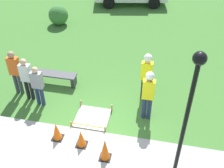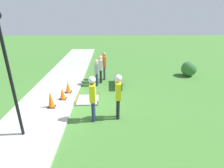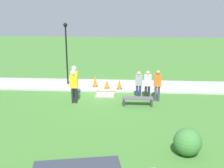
% 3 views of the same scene
% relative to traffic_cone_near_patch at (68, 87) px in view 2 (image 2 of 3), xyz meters
% --- Properties ---
extents(ground_plane, '(60.00, 60.00, 0.00)m').
position_rel_traffic_cone_near_patch_xyz_m(ground_plane, '(1.20, 0.53, -0.42)').
color(ground_plane, '#3D702D').
extents(sidewalk, '(28.00, 2.77, 0.10)m').
position_rel_traffic_cone_near_patch_xyz_m(sidewalk, '(1.20, -0.85, -0.37)').
color(sidewalk, '#9E9E99').
rests_on(sidewalk, ground_plane).
extents(wet_concrete_patch, '(1.21, 1.14, 0.28)m').
position_rel_traffic_cone_near_patch_xyz_m(wet_concrete_patch, '(0.83, 1.16, -0.38)').
color(wet_concrete_patch, gray).
rests_on(wet_concrete_patch, ground_plane).
extents(traffic_cone_near_patch, '(0.34, 0.34, 0.64)m').
position_rel_traffic_cone_near_patch_xyz_m(traffic_cone_near_patch, '(0.00, 0.00, 0.00)').
color(traffic_cone_near_patch, black).
rests_on(traffic_cone_near_patch, sidewalk).
extents(traffic_cone_far_patch, '(0.34, 0.34, 0.60)m').
position_rel_traffic_cone_near_patch_xyz_m(traffic_cone_far_patch, '(0.83, -0.11, -0.02)').
color(traffic_cone_far_patch, black).
rests_on(traffic_cone_far_patch, sidewalk).
extents(traffic_cone_sidewalk_edge, '(0.34, 0.34, 0.79)m').
position_rel_traffic_cone_near_patch_xyz_m(traffic_cone_sidewalk_edge, '(1.66, -0.44, 0.07)').
color(traffic_cone_sidewalk_edge, black).
rests_on(traffic_cone_sidewalk_edge, sidewalk).
extents(park_bench, '(1.73, 0.44, 0.48)m').
position_rel_traffic_cone_near_patch_xyz_m(park_bench, '(-1.14, 2.83, -0.08)').
color(park_bench, '#2D2D33').
rests_on(park_bench, ground_plane).
extents(worker_supervisor, '(0.40, 0.28, 1.95)m').
position_rel_traffic_cone_near_patch_xyz_m(worker_supervisor, '(2.65, 1.60, 0.78)').
color(worker_supervisor, navy).
rests_on(worker_supervisor, ground_plane).
extents(worker_assistant, '(0.40, 0.28, 1.96)m').
position_rel_traffic_cone_near_patch_xyz_m(worker_assistant, '(2.48, 2.62, 0.78)').
color(worker_assistant, black).
rests_on(worker_assistant, ground_plane).
extents(bystander_in_orange_shirt, '(0.40, 0.24, 1.86)m').
position_rel_traffic_cone_near_patch_xyz_m(bystander_in_orange_shirt, '(-2.28, 1.96, 0.65)').
color(bystander_in_orange_shirt, '#383D47').
rests_on(bystander_in_orange_shirt, ground_plane).
extents(bystander_in_gray_shirt, '(0.40, 0.23, 1.76)m').
position_rel_traffic_cone_near_patch_xyz_m(bystander_in_gray_shirt, '(-1.72, 1.74, 0.59)').
color(bystander_in_gray_shirt, black).
rests_on(bystander_in_gray_shirt, ground_plane).
extents(bystander_in_white_shirt, '(0.40, 0.22, 1.65)m').
position_rel_traffic_cone_near_patch_xyz_m(bystander_in_white_shirt, '(-1.21, 1.51, 0.51)').
color(bystander_in_white_shirt, navy).
rests_on(bystander_in_white_shirt, ground_plane).
extents(lamppost_near, '(0.28, 0.28, 4.17)m').
position_rel_traffic_cone_near_patch_xyz_m(lamppost_near, '(3.63, -0.88, 2.39)').
color(lamppost_near, black).
rests_on(lamppost_near, sidewalk).
extents(shrub_rounded_near, '(1.07, 1.07, 1.07)m').
position_rel_traffic_cone_near_patch_xyz_m(shrub_rounded_near, '(-2.90, 7.98, 0.12)').
color(shrub_rounded_near, '#387033').
rests_on(shrub_rounded_near, ground_plane).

